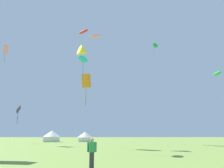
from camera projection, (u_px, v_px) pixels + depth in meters
name	position (u px, v px, depth m)	size (l,w,h in m)	color
kite_orange_box	(86.00, 81.00, 35.08)	(1.62, 2.71, 12.16)	orange
kite_black_diamond	(18.00, 110.00, 53.68)	(1.77, 1.89, 9.58)	black
kite_pink_parafoil	(95.00, 36.00, 57.27)	(3.36, 2.09, 29.22)	pink
kite_pink_box	(6.00, 49.00, 51.93)	(2.53, 2.46, 24.35)	pink
kite_cyan_parafoil	(83.00, 60.00, 28.02)	(2.49, 3.74, 12.35)	#1EB7CC
kite_green_delta	(154.00, 47.00, 55.54)	(1.84, 2.42, 25.96)	green
kite_red_parafoil	(83.00, 32.00, 64.75)	(3.95, 3.83, 34.29)	red
kite_yellow_delta	(83.00, 52.00, 38.41)	(2.84, 3.27, 18.21)	yellow
kite_green_parafoil	(217.00, 74.00, 51.14)	(1.60, 3.13, 17.28)	green
person_spectator	(92.00, 153.00, 12.12)	(0.57, 0.33, 1.73)	#2D2D33
festival_tent_center	(52.00, 136.00, 59.90)	(4.89, 4.89, 3.18)	white
festival_tent_left	(85.00, 136.00, 60.21)	(4.34, 4.34, 2.82)	white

